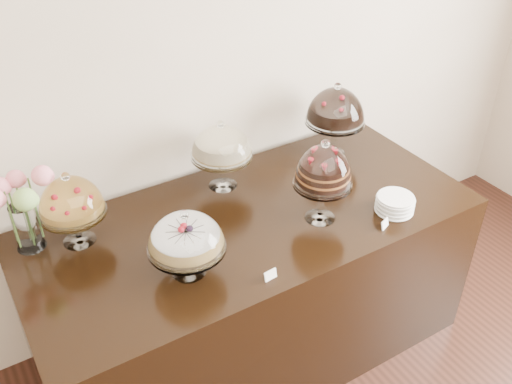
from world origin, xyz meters
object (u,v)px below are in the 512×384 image
display_counter (251,286)px  cake_stand_fruit_tart (71,200)px  cake_stand_choco_layer (324,169)px  cake_stand_sugar_sponge (186,236)px  plate_stack (395,204)px  flower_vase (21,206)px  cake_stand_dark_choco (336,109)px  cake_stand_cheesecake (221,145)px

display_counter → cake_stand_fruit_tart: bearing=161.0°
cake_stand_choco_layer → cake_stand_fruit_tart: size_ratio=1.17×
display_counter → cake_stand_choco_layer: size_ratio=5.12×
cake_stand_sugar_sponge → plate_stack: 1.07m
cake_stand_choco_layer → cake_stand_fruit_tart: bearing=157.4°
cake_stand_fruit_tart → cake_stand_choco_layer: bearing=-22.6°
cake_stand_fruit_tart → plate_stack: size_ratio=2.01×
cake_stand_fruit_tart → flower_vase: bearing=164.6°
cake_stand_dark_choco → cake_stand_fruit_tart: cake_stand_dark_choco is taller
cake_stand_cheesecake → flower_vase: flower_vase is taller
display_counter → flower_vase: 1.21m
cake_stand_dark_choco → cake_stand_fruit_tart: (-1.47, -0.02, -0.05)m
plate_stack → cake_stand_fruit_tart: bearing=157.3°
cake_stand_choco_layer → flower_vase: bearing=158.5°
cake_stand_choco_layer → cake_stand_cheesecake: bearing=118.4°
cake_stand_sugar_sponge → cake_stand_fruit_tart: cake_stand_fruit_tart is taller
cake_stand_sugar_sponge → cake_stand_choco_layer: size_ratio=0.77×
display_counter → cake_stand_dark_choco: size_ratio=5.11×
cake_stand_cheesecake → cake_stand_fruit_tart: cake_stand_cheesecake is taller
flower_vase → cake_stand_dark_choco: bearing=-1.2°
display_counter → cake_stand_choco_layer: (0.29, -0.17, 0.72)m
cake_stand_cheesecake → cake_stand_dark_choco: (0.69, -0.04, 0.03)m
display_counter → cake_stand_sugar_sponge: bearing=-155.8°
cake_stand_choco_layer → flower_vase: 1.33m
cake_stand_sugar_sponge → cake_stand_cheesecake: bearing=48.9°
cake_stand_fruit_tart → plate_stack: 1.51m
cake_stand_choco_layer → plate_stack: cake_stand_choco_layer is taller
display_counter → cake_stand_fruit_tart: size_ratio=5.97×
display_counter → cake_stand_choco_layer: bearing=-31.2°
cake_stand_cheesecake → plate_stack: 0.90m
cake_stand_sugar_sponge → cake_stand_choco_layer: bearing=1.2°
cake_stand_choco_layer → plate_stack: size_ratio=2.34×
flower_vase → cake_stand_fruit_tart: bearing=-15.4°
cake_stand_cheesecake → cake_stand_fruit_tart: (-0.78, -0.06, -0.02)m
cake_stand_choco_layer → cake_stand_dark_choco: size_ratio=1.00×
display_counter → cake_stand_cheesecake: 0.76m
cake_stand_dark_choco → flower_vase: cake_stand_dark_choco is taller
cake_stand_sugar_sponge → cake_stand_fruit_tart: (-0.34, 0.45, 0.03)m
cake_stand_choco_layer → flower_vase: cake_stand_choco_layer is taller
cake_stand_fruit_tart → plate_stack: bearing=-22.7°
cake_stand_dark_choco → cake_stand_fruit_tart: bearing=-179.2°
cake_stand_dark_choco → cake_stand_fruit_tart: 1.47m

